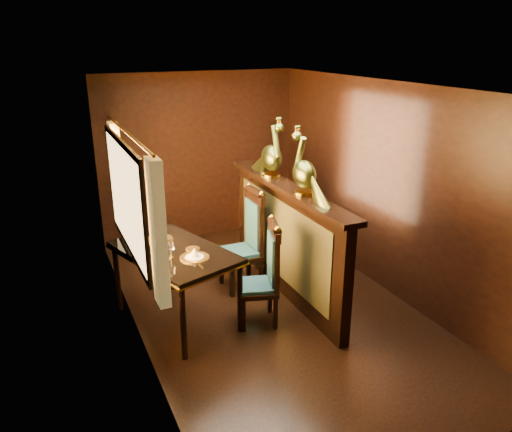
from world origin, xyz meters
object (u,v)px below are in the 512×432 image
Objects in this scene: peacock_left at (305,162)px; peacock_right at (272,146)px; dining_table at (174,257)px; chair_left at (267,270)px; chair_right at (249,236)px.

peacock_right is at bearing 90.00° from peacock_left.
dining_table is at bearing 167.83° from peacock_left.
chair_left is 0.87m from chair_right.
dining_table is at bearing -157.88° from chair_right.
chair_right reaches higher than chair_left.
dining_table is 1.00m from chair_left.
dining_table is 1.14m from chair_right.
peacock_right is (0.33, 0.07, 1.06)m from chair_right.
dining_table is 1.70m from peacock_left.
peacock_right is at bearing 1.09° from dining_table.
peacock_right is (1.38, 0.49, 0.97)m from dining_table.
peacock_right is at bearing 78.32° from chair_left.
chair_right is 1.11m from peacock_right.
peacock_left is (0.49, 0.13, 1.10)m from chair_left.
chair_left is (0.89, -0.43, -0.15)m from dining_table.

